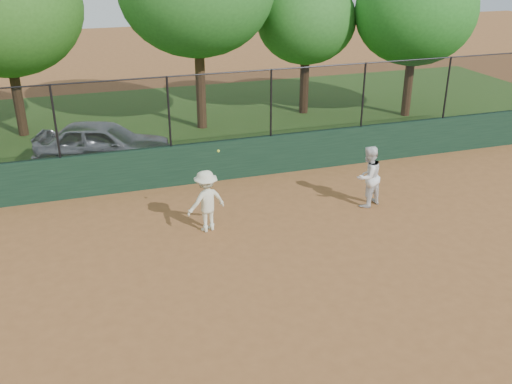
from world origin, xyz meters
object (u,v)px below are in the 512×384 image
object	(u,v)px
tree_1	(2,9)
tree_4	(416,11)
parked_car	(103,143)
player_second	(368,177)
player_main	(206,201)
tree_3	(306,21)

from	to	relation	value
tree_1	tree_4	xyz separation A→B (m)	(14.70, -2.08, -0.36)
parked_car	tree_1	size ratio (longest dim) A/B	0.62
player_second	player_main	xyz separation A→B (m)	(-4.40, -0.06, -0.05)
tree_4	tree_3	bearing A→B (deg)	156.61
player_second	tree_3	bearing A→B (deg)	-124.42
tree_3	player_main	bearing A→B (deg)	-124.92
player_second	tree_3	size ratio (longest dim) A/B	0.31
parked_car	player_second	world-z (taller)	player_second
tree_3	tree_4	bearing A→B (deg)	-23.39
player_second	tree_1	distance (m)	13.48
player_second	tree_1	bearing A→B (deg)	-68.55
tree_3	tree_4	distance (m)	4.16
tree_4	parked_car	bearing A→B (deg)	-170.76
parked_car	tree_3	bearing A→B (deg)	-47.77
parked_car	player_second	xyz separation A→B (m)	(6.44, -5.28, 0.12)
tree_3	player_second	bearing A→B (deg)	-101.74
player_main	tree_1	world-z (taller)	tree_1
tree_1	tree_4	size ratio (longest dim) A/B	1.10
parked_car	tree_3	world-z (taller)	tree_3
player_main	tree_4	distance (m)	12.86
parked_car	tree_1	world-z (taller)	tree_1
tree_4	tree_1	bearing A→B (deg)	171.94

